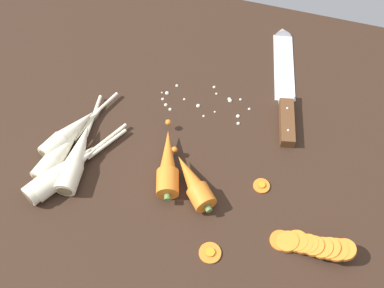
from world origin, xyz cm
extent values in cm
cube|color=#332116|center=(0.00, 0.00, -2.00)|extent=(120.00, 90.00, 4.00)
cube|color=silver|center=(13.46, 25.12, 0.25)|extent=(8.50, 20.48, 0.50)
cone|color=silver|center=(11.11, 36.07, 0.25)|extent=(4.50, 3.77, 3.96)
cube|color=silver|center=(15.57, 15.35, 1.10)|extent=(3.29, 2.57, 2.20)
cube|color=brown|center=(16.93, 8.99, 1.10)|extent=(5.05, 11.34, 2.20)
sphere|color=silver|center=(16.34, 11.73, 2.20)|extent=(0.50, 0.50, 0.50)
sphere|color=silver|center=(17.52, 6.25, 2.20)|extent=(0.50, 0.50, 0.50)
cylinder|color=orange|center=(-1.70, -11.98, 2.10)|extent=(5.51, 5.97, 4.20)
cone|color=orange|center=(-3.52, -6.37, 2.10)|extent=(7.44, 12.45, 3.99)
sphere|color=orange|center=(-6.00, 1.27, 2.10)|extent=(1.20, 1.20, 1.20)
cylinder|color=#5B7F3D|center=(-0.75, -14.89, 2.10)|extent=(1.45, 1.32, 1.20)
cylinder|color=orange|center=(5.14, -12.98, 2.10)|extent=(5.84, 5.83, 4.20)
cone|color=orange|center=(1.80, -9.44, 2.10)|extent=(9.58, 9.81, 3.99)
sphere|color=orange|center=(-2.75, -4.62, 2.10)|extent=(1.20, 1.20, 1.20)
cylinder|color=#5B7F3D|center=(6.94, -14.89, 2.10)|extent=(1.56, 1.55, 1.20)
cylinder|color=beige|center=(-19.58, -16.32, 2.00)|extent=(4.68, 6.00, 4.00)
cone|color=beige|center=(-20.56, -8.70, 2.00)|extent=(5.03, 10.24, 3.80)
cylinder|color=beige|center=(-21.57, -0.89, 1.10)|extent=(2.06, 10.64, 0.70)
cylinder|color=brown|center=(-19.22, -19.06, 2.00)|extent=(2.82, 0.66, 2.80)
cylinder|color=beige|center=(-23.77, -19.71, 2.00)|extent=(6.06, 6.74, 4.00)
cone|color=beige|center=(-20.30, -12.86, 2.00)|extent=(7.82, 10.48, 3.80)
cylinder|color=beige|center=(-16.75, -5.84, 1.10)|extent=(5.42, 9.80, 0.70)
cylinder|color=brown|center=(-25.01, -22.18, 2.00)|extent=(2.63, 1.53, 2.80)
cylinder|color=beige|center=(-22.87, -18.96, 2.00)|extent=(5.90, 6.30, 4.00)
cone|color=beige|center=(-19.56, -12.86, 2.00)|extent=(7.58, 9.62, 3.80)
cylinder|color=beige|center=(-16.17, -6.61, 1.10)|extent=(5.20, 8.78, 0.70)
cylinder|color=brown|center=(-24.06, -21.16, 2.00)|extent=(2.60, 1.60, 2.80)
cylinder|color=beige|center=(-25.36, -10.87, 2.00)|extent=(5.40, 5.87, 4.00)
cone|color=beige|center=(-23.08, -4.62, 2.00)|extent=(6.49, 9.30, 3.80)
cylinder|color=beige|center=(-20.75, 1.78, 1.10)|extent=(3.82, 8.89, 0.70)
cylinder|color=brown|center=(-26.19, -13.12, 2.00)|extent=(2.73, 1.24, 2.80)
cylinder|color=beige|center=(-24.45, -15.96, 2.00)|extent=(4.83, 5.28, 4.00)
cone|color=beige|center=(-23.18, -9.74, 2.00)|extent=(5.35, 8.72, 3.80)
cylinder|color=beige|center=(-21.88, -3.36, 1.10)|extent=(2.44, 8.75, 0.70)
cylinder|color=brown|center=(-24.90, -18.20, 2.00)|extent=(2.80, 0.85, 2.80)
cylinder|color=orange|center=(20.56, -16.20, 0.35)|extent=(3.86, 3.86, 0.70)
cylinder|color=orange|center=(21.78, -16.22, 0.60)|extent=(3.93, 3.91, 1.87)
cylinder|color=orange|center=(23.16, -15.82, 0.84)|extent=(4.05, 4.03, 1.91)
cylinder|color=orange|center=(24.24, -16.08, 1.08)|extent=(3.68, 3.66, 1.90)
cylinder|color=orange|center=(25.10, -16.01, 1.33)|extent=(3.65, 3.63, 1.93)
cylinder|color=orange|center=(26.08, -16.19, 1.57)|extent=(3.66, 3.68, 2.09)
cylinder|color=orange|center=(27.46, -16.22, 1.82)|extent=(3.80, 3.84, 2.21)
cylinder|color=orange|center=(28.58, -16.08, 2.06)|extent=(3.88, 3.95, 2.30)
cylinder|color=orange|center=(29.73, -16.09, 2.31)|extent=(4.13, 4.10, 1.83)
cylinder|color=orange|center=(30.98, -15.78, 2.56)|extent=(3.91, 3.89, 1.92)
cylinder|color=orange|center=(9.30, -21.99, 0.35)|extent=(3.89, 3.89, 0.70)
cylinder|color=orange|center=(9.30, -21.99, 0.62)|extent=(1.63, 1.63, 0.16)
cylinder|color=orange|center=(15.05, -6.47, 0.35)|extent=(3.14, 3.14, 0.70)
cylinder|color=orange|center=(15.05, -6.47, 0.62)|extent=(1.32, 1.32, 0.16)
sphere|color=silver|center=(-9.31, 10.12, 0.43)|extent=(0.85, 0.85, 0.85)
sphere|color=silver|center=(8.71, 11.02, 0.29)|extent=(0.57, 0.57, 0.57)
sphere|color=silver|center=(-5.21, 9.57, 0.27)|extent=(0.54, 0.54, 0.54)
sphere|color=silver|center=(-10.42, 9.95, 0.20)|extent=(0.40, 0.40, 0.40)
sphere|color=silver|center=(7.39, 6.64, 0.36)|extent=(0.72, 0.72, 0.72)
sphere|color=silver|center=(-8.51, 6.94, 0.37)|extent=(0.75, 0.75, 0.75)
sphere|color=silver|center=(-7.92, 12.76, 0.33)|extent=(0.66, 0.66, 0.66)
sphere|color=silver|center=(-7.25, 6.06, 0.35)|extent=(0.71, 0.71, 0.71)
sphere|color=silver|center=(0.97, 13.05, 0.25)|extent=(0.50, 0.50, 0.50)
sphere|color=silver|center=(1.94, 8.16, 0.22)|extent=(0.44, 0.44, 0.44)
sphere|color=silver|center=(-9.66, 8.28, 0.33)|extent=(0.66, 0.66, 0.66)
sphere|color=silver|center=(-1.86, 8.69, 0.44)|extent=(0.88, 0.88, 0.88)
sphere|color=silver|center=(6.34, 13.01, 0.27)|extent=(0.54, 0.54, 0.54)
sphere|color=silver|center=(0.28, 6.40, 0.25)|extent=(0.50, 0.50, 0.50)
sphere|color=silver|center=(4.28, 12.08, 0.45)|extent=(0.90, 0.90, 0.90)
sphere|color=silver|center=(3.98, 12.44, 0.35)|extent=(0.71, 0.71, 0.71)
sphere|color=silver|center=(-0.47, 14.74, 0.31)|extent=(0.62, 0.62, 0.62)
sphere|color=silver|center=(6.89, 8.46, 0.41)|extent=(0.81, 0.81, 0.81)
camera|label=1|loc=(14.82, -50.89, 77.05)|focal=43.42mm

